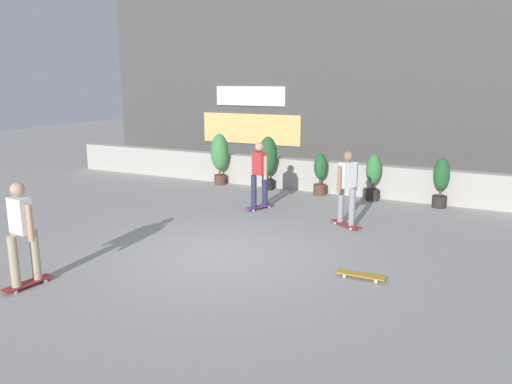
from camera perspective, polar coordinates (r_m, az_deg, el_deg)
ground_plane at (r=9.51m, az=-4.04°, el=-7.10°), size 48.00×48.00×0.00m
planter_wall at (r=14.71m, az=7.79°, el=1.77°), size 18.00×0.40×0.90m
building_backdrop at (r=18.28m, az=12.16°, el=12.56°), size 20.00×2.08×6.50m
potted_plant_0 at (r=15.55m, az=-4.15°, el=4.22°), size 0.55×0.55×1.57m
potted_plant_1 at (r=14.80m, az=1.37°, el=3.80°), size 0.55×0.55×1.57m
potted_plant_2 at (r=14.25m, az=7.31°, el=2.16°), size 0.36×0.36×1.19m
potted_plant_3 at (r=13.83m, az=13.19°, el=1.91°), size 0.40×0.40×1.27m
potted_plant_4 at (r=13.56m, az=20.29°, el=1.24°), size 0.40×0.40×1.28m
skater_far_right at (r=11.17m, az=10.33°, el=0.75°), size 0.79×0.59×1.70m
skater_mid_plaza at (r=12.50m, az=0.39°, el=2.23°), size 0.52×0.81×1.70m
skater_far_left at (r=8.57m, az=-25.07°, el=-3.95°), size 0.56×0.82×1.70m
skateboard_near_camera at (r=8.57m, az=11.88°, el=-9.21°), size 0.80×0.21×0.08m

